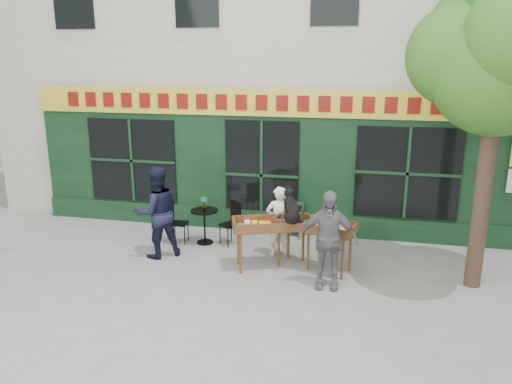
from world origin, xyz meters
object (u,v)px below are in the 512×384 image
bistro_table (204,220)px  book_cart_center (273,227)px  woman (279,221)px  man_right (327,240)px  book_cart_right (315,228)px  dog (291,206)px  man_left (157,212)px

bistro_table → book_cart_center: bearing=-29.2°
woman → man_right: bearing=110.4°
book_cart_center → woman: bearing=70.3°
book_cart_right → bistro_table: (-2.48, 0.84, -0.28)m
man_right → bistro_table: bearing=146.7°
woman → man_right: man_right is taller
woman → book_cart_right: (0.79, -0.54, 0.09)m
dog → bistro_table: (-2.04, 1.00, -0.75)m
man_left → book_cart_right: bearing=140.3°
dog → bistro_table: 2.39m
book_cart_right → man_left: 3.19m
book_cart_right → man_left: man_left is taller
book_cart_right → bistro_table: size_ratio=2.12×
book_cart_right → woman: bearing=161.9°
man_right → bistro_table: 3.22m
bistro_table → dog: bearing=-26.0°
book_cart_center → bistro_table: (-1.69, 0.95, -0.28)m
man_right → bistro_table: (-2.78, 1.59, -0.35)m
bistro_table → man_left: 1.21m
book_cart_center → woman: size_ratio=1.11×
man_right → man_left: 3.55m
man_right → book_cart_center: bearing=145.9°
woman → book_cart_center: bearing=70.3°
man_right → bistro_table: size_ratio=2.35×
book_cart_right → man_right: bearing=-51.7°
man_right → book_cart_right: bearing=108.3°
dog → book_cart_right: size_ratio=0.37×
man_right → woman: bearing=126.5°
book_cart_right → man_left: size_ratio=0.85×
woman → dog: bearing=96.9°
woman → man_left: bearing=-5.5°
book_cart_right → man_right: (0.30, -0.75, 0.07)m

